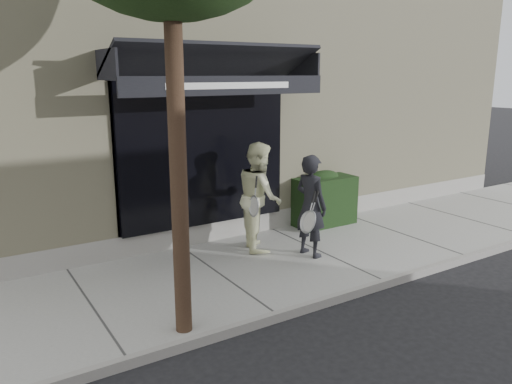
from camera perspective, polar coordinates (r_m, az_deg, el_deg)
ground at (r=9.05m, az=7.24°, el=-7.38°), size 80.00×80.00×0.00m
sidewalk at (r=9.03m, az=7.25°, el=-7.03°), size 20.00×3.00×0.12m
curb at (r=7.98m, az=14.41°, el=-10.10°), size 20.00×0.10×0.14m
building_facade at (r=12.68m, az=-6.99°, el=11.25°), size 14.30×8.04×5.64m
hedge at (r=10.45m, az=7.69°, el=-0.77°), size 1.30×0.70×1.14m
pedestrian_front at (r=8.53m, az=6.28°, el=-1.59°), size 0.69×0.88×1.76m
pedestrian_back at (r=8.81m, az=0.40°, el=-0.48°), size 1.02×1.13×1.92m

